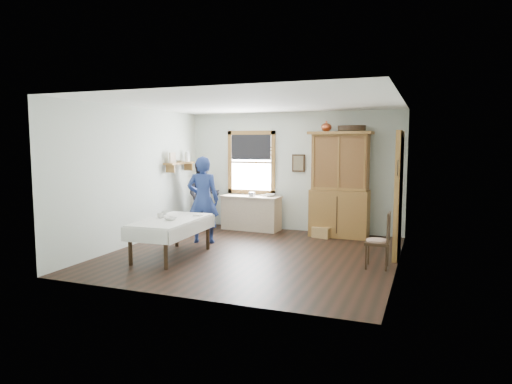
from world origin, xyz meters
TOP-DOWN VIEW (x-y plane):
  - room at (0.00, 0.00)m, footprint 5.01×5.01m
  - window at (-1.00, 2.46)m, footprint 1.18×0.07m
  - doorway at (2.46, 0.85)m, footprint 0.09×1.14m
  - wall_shelf at (-2.37, 1.54)m, footprint 0.24×1.00m
  - framed_picture at (0.15, 2.46)m, footprint 0.30×0.04m
  - rug_beater at (2.45, 0.30)m, footprint 0.01×0.27m
  - work_counter at (-0.89, 2.17)m, footprint 1.41×0.60m
  - china_hutch at (1.16, 2.15)m, footprint 1.32×0.64m
  - dining_table at (-1.28, -0.68)m, footprint 0.96×1.72m
  - spindle_chair at (2.20, -0.14)m, footprint 0.43×0.43m
  - pail at (0.71, 2.07)m, footprint 0.28×0.28m
  - wicker_basket at (0.85, 1.89)m, footprint 0.43×0.35m
  - woman_blue at (-1.29, 0.55)m, footprint 0.68×0.54m
  - figure_dark at (-1.91, 1.78)m, footprint 0.83×0.71m
  - table_cup_a at (-1.51, -0.66)m, footprint 0.15×0.15m
  - table_cup_b at (-1.56, -0.46)m, footprint 0.12×0.12m
  - table_bowl at (-1.22, -0.79)m, footprint 0.23×0.23m
  - counter_book at (-0.68, 2.25)m, footprint 0.27×0.28m
  - counter_bowl at (-0.43, 2.18)m, footprint 0.26×0.26m
  - shelf_bowl at (-2.37, 1.55)m, footprint 0.22×0.22m

SIDE VIEW (x-z plane):
  - wicker_basket at x=0.85m, z-range 0.00..0.22m
  - pail at x=0.71m, z-range 0.00..0.27m
  - dining_table at x=-1.28m, z-range 0.00..0.68m
  - work_counter at x=-0.89m, z-range 0.00..0.79m
  - spindle_chair at x=2.20m, z-range 0.00..0.92m
  - table_bowl at x=-1.22m, z-range 0.68..0.73m
  - table_cup_a at x=-1.51m, z-range 0.68..0.77m
  - table_cup_b at x=-1.56m, z-range 0.68..0.77m
  - figure_dark at x=-1.91m, z-range 0.00..1.48m
  - counter_book at x=-0.68m, z-range 0.79..0.81m
  - woman_blue at x=-1.29m, z-range 0.00..1.62m
  - counter_bowl at x=-0.43m, z-range 0.79..0.86m
  - china_hutch at x=1.16m, z-range 0.00..2.25m
  - doorway at x=2.46m, z-range 0.05..2.27m
  - room at x=0.00m, z-range 0.00..2.70m
  - framed_picture at x=0.15m, z-range 1.35..1.75m
  - wall_shelf at x=-2.37m, z-range 1.35..1.79m
  - shelf_bowl at x=-2.37m, z-range 1.57..1.62m
  - window at x=-1.00m, z-range 0.90..2.38m
  - rug_beater at x=2.45m, z-range 1.58..1.86m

